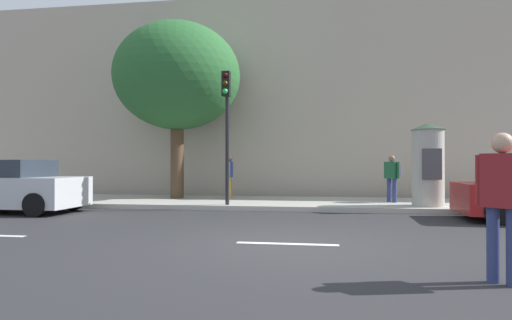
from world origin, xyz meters
TOP-DOWN VIEW (x-y plane):
  - ground_plane at (0.00, 0.00)m, footprint 80.00×80.00m
  - sidewalk_curb at (0.00, 7.00)m, footprint 36.00×4.00m
  - lane_markings at (0.00, 0.00)m, footprint 25.80×0.16m
  - building_backdrop at (0.00, 12.00)m, footprint 36.00×5.00m
  - traffic_light at (-2.26, 5.24)m, footprint 0.24×0.45m
  - poster_column at (3.74, 5.85)m, footprint 1.01×1.01m
  - street_tree at (-4.62, 7.52)m, footprint 4.60×4.60m
  - pedestrian_in_dark_shirt at (2.71, -2.12)m, footprint 0.52×0.52m
  - pedestrian_in_red_top at (-2.67, 7.54)m, footprint 0.30×0.61m
  - pedestrian_with_backpack at (2.90, 7.00)m, footprint 0.53×0.53m
  - parked_car_dark at (-8.32, 3.69)m, footprint 4.05×2.01m

SIDE VIEW (x-z plane):
  - ground_plane at x=0.00m, z-range 0.00..0.00m
  - lane_markings at x=0.00m, z-range 0.00..0.01m
  - sidewalk_curb at x=0.00m, z-range 0.00..0.15m
  - parked_car_dark at x=-8.32m, z-range -0.02..1.49m
  - pedestrian_in_red_top at x=-2.67m, z-range 0.28..1.83m
  - pedestrian_with_backpack at x=2.90m, z-range 0.29..1.83m
  - pedestrian_in_dark_shirt at x=2.71m, z-range 0.18..1.95m
  - poster_column at x=3.74m, z-range 0.17..2.64m
  - traffic_light at x=-2.26m, z-range 0.87..4.93m
  - building_backdrop at x=0.00m, z-range 0.00..8.22m
  - street_tree at x=-4.62m, z-range 1.39..7.81m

